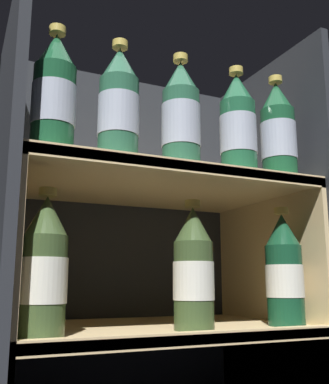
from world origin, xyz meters
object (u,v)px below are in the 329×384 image
object	(u,v)px
bottle_upper_front_4	(278,134)
bottle_lower_front_0	(44,269)
bottle_upper_front_0	(54,97)
bottle_upper_front_1	(119,108)
bottle_lower_front_2	(284,272)
bottle_upper_front_3	(238,128)
bottle_lower_front_1	(193,271)
bottle_upper_front_2	(182,118)

from	to	relation	value
bottle_upper_front_4	bottle_lower_front_0	xyz separation A→B (m)	(-0.51, 0.00, -0.31)
bottle_upper_front_0	bottle_upper_front_1	world-z (taller)	same
bottle_lower_front_2	bottle_upper_front_3	bearing A→B (deg)	180.00
bottle_upper_front_1	bottle_upper_front_3	bearing A→B (deg)	0.00
bottle_upper_front_0	bottle_lower_front_0	size ratio (longest dim) A/B	1.00
bottle_upper_front_3	bottle_upper_front_4	size ratio (longest dim) A/B	1.00
bottle_upper_front_1	bottle_lower_front_0	size ratio (longest dim) A/B	1.00
bottle_upper_front_4	bottle_lower_front_1	world-z (taller)	bottle_upper_front_4
bottle_upper_front_2	bottle_lower_front_2	world-z (taller)	bottle_upper_front_2
bottle_upper_front_0	bottle_upper_front_2	bearing A→B (deg)	0.00
bottle_upper_front_4	bottle_lower_front_1	distance (m)	0.38
bottle_upper_front_3	bottle_lower_front_2	world-z (taller)	bottle_upper_front_3
bottle_lower_front_0	bottle_lower_front_1	bearing A→B (deg)	0.00
bottle_upper_front_0	bottle_upper_front_2	xyz separation A→B (m)	(0.26, 0.00, -0.00)
bottle_upper_front_4	bottle_upper_front_0	bearing A→B (deg)	180.00
bottle_lower_front_1	bottle_upper_front_2	bearing A→B (deg)	180.00
bottle_upper_front_2	bottle_upper_front_4	size ratio (longest dim) A/B	1.00
bottle_lower_front_1	bottle_upper_front_4	bearing A→B (deg)	0.00
bottle_upper_front_1	bottle_upper_front_4	world-z (taller)	same
bottle_upper_front_0	bottle_upper_front_1	distance (m)	0.12
bottle_upper_front_2	bottle_upper_front_0	bearing A→B (deg)	180.00
bottle_upper_front_2	bottle_lower_front_1	world-z (taller)	bottle_upper_front_2
bottle_upper_front_4	bottle_lower_front_1	xyz separation A→B (m)	(-0.22, 0.00, -0.31)
bottle_upper_front_2	bottle_lower_front_0	size ratio (longest dim) A/B	1.00
bottle_upper_front_2	bottle_upper_front_4	xyz separation A→B (m)	(0.25, 0.00, 0.00)
bottle_upper_front_3	bottle_lower_front_0	bearing A→B (deg)	180.00
bottle_upper_front_3	bottle_lower_front_2	xyz separation A→B (m)	(0.11, 0.00, -0.31)
bottle_upper_front_3	bottle_lower_front_1	size ratio (longest dim) A/B	1.00
bottle_upper_front_0	bottle_lower_front_2	distance (m)	0.59
bottle_upper_front_4	bottle_lower_front_1	bearing A→B (deg)	180.00
bottle_upper_front_1	bottle_lower_front_2	bearing A→B (deg)	0.00
bottle_upper_front_0	bottle_lower_front_2	bearing A→B (deg)	0.00
bottle_lower_front_0	bottle_lower_front_2	world-z (taller)	same
bottle_lower_front_0	bottle_upper_front_2	bearing A→B (deg)	0.00
bottle_upper_front_1	bottle_upper_front_3	xyz separation A→B (m)	(0.27, 0.00, -0.00)
bottle_upper_front_1	bottle_lower_front_1	xyz separation A→B (m)	(0.16, 0.00, -0.31)
bottle_upper_front_0	bottle_lower_front_1	xyz separation A→B (m)	(0.28, 0.00, -0.31)
bottle_upper_front_3	bottle_lower_front_1	world-z (taller)	bottle_upper_front_3
bottle_upper_front_3	bottle_upper_front_4	distance (m)	0.11
bottle_upper_front_1	bottle_lower_front_0	bearing A→B (deg)	180.00
bottle_upper_front_3	bottle_lower_front_2	distance (m)	0.33
bottle_lower_front_0	bottle_lower_front_1	size ratio (longest dim) A/B	1.00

